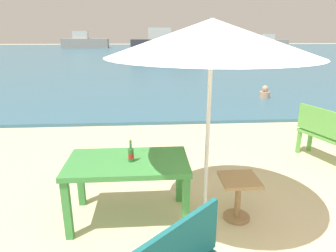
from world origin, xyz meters
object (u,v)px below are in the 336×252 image
object	(u,v)px
beer_bottle_amber	(131,154)
patio_umbrella	(212,38)
swimmer_person	(265,93)
picnic_table_green	(128,169)
side_table_wood	(238,192)
boat_cargo_ship	(270,42)
boat_barge	(85,42)
bench_green_left	(330,134)
boat_ferry	(165,45)

from	to	relation	value
beer_bottle_amber	patio_umbrella	world-z (taller)	patio_umbrella
swimmer_person	picnic_table_green	bearing A→B (deg)	-123.11
side_table_wood	swimmer_person	xyz separation A→B (m)	(2.86, 6.48, -0.11)
side_table_wood	boat_cargo_ship	bearing A→B (deg)	67.35
swimmer_person	boat_barge	xyz separation A→B (m)	(-12.41, 33.74, 0.66)
bench_green_left	beer_bottle_amber	bearing A→B (deg)	-156.99
picnic_table_green	boat_barge	size ratio (longest dim) A/B	0.22
picnic_table_green	boat_ferry	world-z (taller)	boat_ferry
picnic_table_green	swimmer_person	world-z (taller)	picnic_table_green
patio_umbrella	boat_cargo_ship	bearing A→B (deg)	66.92
side_table_wood	bench_green_left	distance (m)	2.48
side_table_wood	boat_ferry	bearing A→B (deg)	88.36
picnic_table_green	bench_green_left	world-z (taller)	bench_green_left
boat_ferry	bench_green_left	bearing A→B (deg)	-87.42
boat_cargo_ship	patio_umbrella	bearing A→B (deg)	-113.08
beer_bottle_amber	boat_cargo_ship	bearing A→B (deg)	65.90
boat_barge	patio_umbrella	bearing A→B (deg)	-77.24
boat_cargo_ship	boat_barge	xyz separation A→B (m)	(-27.42, -2.60, 0.15)
boat_barge	side_table_wood	bearing A→B (deg)	-76.64
bench_green_left	boat_barge	xyz separation A→B (m)	(-11.55, 38.76, 0.36)
side_table_wood	boat_barge	xyz separation A→B (m)	(-9.55, 40.22, 0.55)
beer_bottle_amber	boat_cargo_ship	xyz separation A→B (m)	(19.12, 42.75, -0.11)
bench_green_left	boat_cargo_ship	size ratio (longest dim) A/B	0.25
bench_green_left	boat_barge	world-z (taller)	boat_barge
beer_bottle_amber	boat_barge	bearing A→B (deg)	101.67
boat_barge	beer_bottle_amber	bearing A→B (deg)	-78.33
picnic_table_green	patio_umbrella	size ratio (longest dim) A/B	0.61
patio_umbrella	bench_green_left	bearing A→B (deg)	32.78
beer_bottle_amber	boat_barge	world-z (taller)	boat_barge
side_table_wood	boat_barge	size ratio (longest dim) A/B	0.09
patio_umbrella	boat_barge	world-z (taller)	boat_barge
swimmer_person	boat_cargo_ship	size ratio (longest dim) A/B	0.08
swimmer_person	boat_cargo_ship	bearing A→B (deg)	67.56
patio_umbrella	beer_bottle_amber	bearing A→B (deg)	168.24
boat_ferry	boat_cargo_ship	size ratio (longest dim) A/B	1.37
boat_ferry	boat_barge	xyz separation A→B (m)	(-10.35, 12.30, -0.09)
picnic_table_green	boat_cargo_ship	world-z (taller)	boat_cargo_ship
boat_ferry	picnic_table_green	bearing A→B (deg)	-94.32
boat_barge	bench_green_left	bearing A→B (deg)	-73.41
beer_bottle_amber	boat_ferry	distance (m)	27.92
beer_bottle_amber	side_table_wood	bearing A→B (deg)	-3.47
picnic_table_green	boat_barge	bearing A→B (deg)	101.62
boat_ferry	swimmer_person	bearing A→B (deg)	-84.51
beer_bottle_amber	bench_green_left	xyz separation A→B (m)	(3.25, 1.38, -0.31)
beer_bottle_amber	side_table_wood	distance (m)	1.36
beer_bottle_amber	boat_cargo_ship	world-z (taller)	boat_cargo_ship
side_table_wood	boat_cargo_ship	world-z (taller)	boat_cargo_ship
beer_bottle_amber	bench_green_left	bearing A→B (deg)	23.01
beer_bottle_amber	boat_ferry	world-z (taller)	boat_ferry
beer_bottle_amber	swimmer_person	distance (m)	7.64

